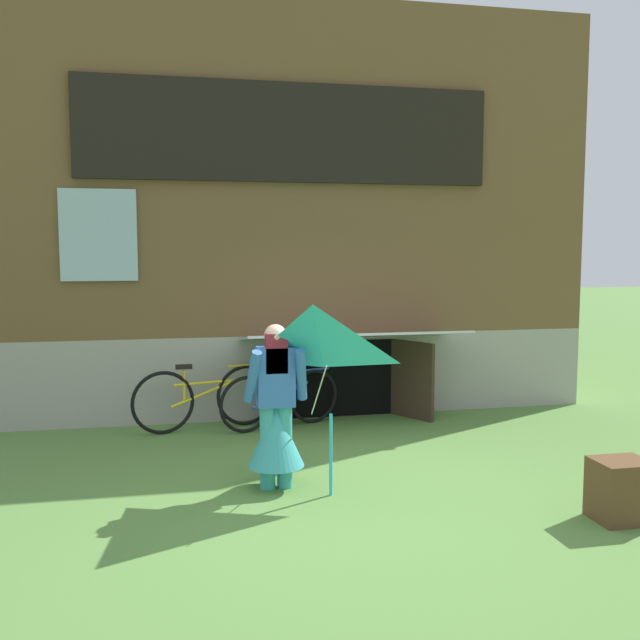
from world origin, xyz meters
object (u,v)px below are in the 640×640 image
wooden_crate (621,490)px  bicycle_blue (280,399)px  kite (313,359)px  person (276,420)px  bicycle_yellow (205,398)px

wooden_crate → bicycle_blue: bearing=122.4°
wooden_crate → kite: bearing=161.8°
person → wooden_crate: bearing=-11.1°
person → bicycle_blue: person is taller
bicycle_blue → wooden_crate: (2.26, -3.55, -0.11)m
person → wooden_crate: size_ratio=3.04×
kite → bicycle_blue: bearing=87.1°
bicycle_blue → bicycle_yellow: 0.91m
bicycle_yellow → person: bearing=-90.2°
person → bicycle_yellow: 2.37m
bicycle_blue → kite: bearing=-112.1°
person → bicycle_yellow: bearing=119.2°
wooden_crate → person: bearing=152.7°
kite → bicycle_blue: size_ratio=1.04×
kite → bicycle_yellow: 3.10m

